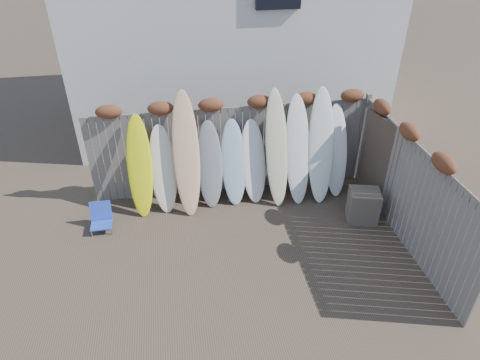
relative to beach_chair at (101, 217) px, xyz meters
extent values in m
plane|color=#493A2D|center=(2.77, -1.43, -0.26)|extent=(80.00, 80.00, 0.00)
cube|color=slate|center=(2.77, 0.97, 0.74)|extent=(6.00, 0.10, 2.00)
cube|color=slate|center=(5.77, 0.97, 0.79)|extent=(0.10, 0.10, 2.10)
ellipsoid|color=brown|center=(0.37, 0.93, 1.84)|extent=(0.52, 0.28, 0.28)
ellipsoid|color=brown|center=(1.37, 0.93, 1.84)|extent=(0.52, 0.28, 0.28)
ellipsoid|color=brown|center=(2.37, 0.93, 1.84)|extent=(0.52, 0.28, 0.28)
ellipsoid|color=brown|center=(3.37, 0.93, 1.84)|extent=(0.52, 0.28, 0.28)
ellipsoid|color=brown|center=(4.37, 0.93, 1.84)|extent=(0.52, 0.28, 0.28)
ellipsoid|color=brown|center=(5.37, 0.93, 1.84)|extent=(0.52, 0.28, 0.28)
cube|color=slate|center=(5.77, -1.23, 0.74)|extent=(0.10, 4.40, 2.00)
ellipsoid|color=brown|center=(5.73, -1.93, 1.84)|extent=(0.28, 0.56, 0.28)
ellipsoid|color=brown|center=(5.73, -0.83, 1.84)|extent=(0.28, 0.56, 0.28)
ellipsoid|color=brown|center=(5.73, 0.27, 1.84)|extent=(0.28, 0.56, 0.28)
cube|color=silver|center=(3.27, 5.07, 2.74)|extent=(8.00, 5.00, 6.00)
cube|color=#2548B9|center=(0.00, -0.10, -0.10)|extent=(0.42, 0.37, 0.03)
cube|color=blue|center=(0.00, 0.10, 0.11)|extent=(0.41, 0.13, 0.38)
cylinder|color=silver|center=(-0.19, -0.26, -0.18)|extent=(0.02, 0.02, 0.15)
cylinder|color=#AFAEB5|center=(-0.19, 0.05, -0.18)|extent=(0.02, 0.02, 0.15)
cylinder|color=#A4A3AA|center=(0.19, -0.25, -0.18)|extent=(0.02, 0.02, 0.15)
cylinder|color=silver|center=(0.19, 0.06, -0.18)|extent=(0.02, 0.02, 0.15)
cube|color=#443C33|center=(5.25, -0.60, 0.09)|extent=(0.69, 0.62, 0.69)
cube|color=brown|center=(5.74, -0.11, 0.72)|extent=(0.27, 1.29, 1.95)
ellipsoid|color=#FBFD0F|center=(0.84, 0.53, 0.78)|extent=(0.56, 0.77, 2.06)
ellipsoid|color=#F3EBCD|center=(1.29, 0.56, 0.65)|extent=(0.55, 0.66, 1.81)
ellipsoid|color=#F7D390|center=(1.79, 0.48, 0.99)|extent=(0.56, 0.88, 2.49)
ellipsoid|color=gray|center=(2.26, 0.58, 0.65)|extent=(0.56, 0.67, 1.81)
ellipsoid|color=#9EBCD1|center=(2.77, 0.58, 0.65)|extent=(0.52, 0.65, 1.81)
ellipsoid|color=white|center=(3.20, 0.59, 0.63)|extent=(0.58, 0.67, 1.77)
ellipsoid|color=beige|center=(3.67, 0.48, 0.95)|extent=(0.50, 0.86, 2.42)
ellipsoid|color=white|center=(4.12, 0.48, 0.88)|extent=(0.53, 0.80, 2.28)
ellipsoid|color=white|center=(4.62, 0.46, 0.94)|extent=(0.62, 0.88, 2.39)
ellipsoid|color=white|center=(5.02, 0.56, 0.73)|extent=(0.51, 0.71, 1.98)
camera|label=1|loc=(1.63, -7.07, 5.30)|focal=32.00mm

